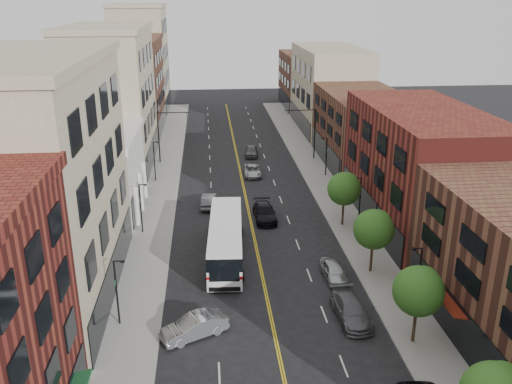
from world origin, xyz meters
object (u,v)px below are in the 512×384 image
object	(u,v)px
car_angle_b	(194,327)
car_parked_far	(334,271)
car_parked_mid	(351,310)
car_lane_a	(265,213)
car_lane_behind	(209,201)
city_bus	(226,238)
car_lane_c	(251,151)
car_lane_b	(252,171)

from	to	relation	value
car_angle_b	car_parked_far	world-z (taller)	car_angle_b
car_parked_mid	car_lane_a	bearing A→B (deg)	99.51
car_lane_behind	car_angle_b	bearing A→B (deg)	90.72
city_bus	car_parked_mid	world-z (taller)	city_bus
car_parked_far	car_lane_a	xyz separation A→B (m)	(-4.42, 13.14, 0.06)
car_angle_b	car_lane_behind	size ratio (longest dim) A/B	1.07
car_lane_behind	car_lane_c	size ratio (longest dim) A/B	0.99
car_parked_mid	car_lane_a	world-z (taller)	car_lane_a
city_bus	car_parked_mid	size ratio (longest dim) A/B	2.50
city_bus	car_parked_mid	xyz separation A→B (m)	(8.72, -10.81, -1.19)
city_bus	car_parked_far	world-z (taller)	city_bus
car_parked_mid	car_lane_c	distance (m)	43.20
car_lane_b	car_lane_a	bearing A→B (deg)	-88.05
car_lane_a	car_angle_b	bearing A→B (deg)	-110.91
car_lane_behind	car_lane_a	xyz separation A→B (m)	(5.84, -4.23, 0.05)
car_parked_far	car_lane_c	size ratio (longest dim) A/B	0.95
car_parked_far	car_lane_b	xyz separation A→B (m)	(-4.42, 28.00, -0.06)
car_parked_mid	car_lane_a	size ratio (longest dim) A/B	0.99
car_parked_far	car_lane_c	bearing A→B (deg)	92.16
car_lane_c	city_bus	bearing A→B (deg)	-93.60
city_bus	car_lane_b	xyz separation A→B (m)	(4.42, 23.21, -1.30)
city_bus	car_parked_far	distance (m)	10.13
car_angle_b	car_lane_a	xyz separation A→B (m)	(7.10, 20.22, -0.00)
car_angle_b	car_lane_behind	world-z (taller)	car_angle_b
car_parked_far	car_lane_behind	bearing A→B (deg)	116.89
car_parked_mid	car_parked_far	size ratio (longest dim) A/B	1.26
car_parked_mid	car_lane_c	bearing A→B (deg)	91.73
car_parked_mid	car_lane_behind	world-z (taller)	car_parked_mid
city_bus	car_lane_behind	world-z (taller)	city_bus
car_parked_mid	car_parked_far	xyz separation A→B (m)	(0.12, 6.02, -0.05)
car_lane_b	car_parked_mid	bearing A→B (deg)	-80.85
car_parked_mid	car_lane_c	xyz separation A→B (m)	(-3.66, 43.05, -0.01)
car_lane_a	car_parked_mid	bearing A→B (deg)	-78.91
car_lane_a	car_lane_b	bearing A→B (deg)	88.44
car_parked_mid	car_lane_b	xyz separation A→B (m)	(-4.30, 34.02, -0.11)
car_lane_behind	car_lane_c	distance (m)	20.69
car_parked_mid	car_lane_b	bearing A→B (deg)	94.07
car_angle_b	city_bus	bearing A→B (deg)	141.24
city_bus	car_lane_behind	xyz separation A→B (m)	(-1.42, 12.59, -1.23)
car_angle_b	car_parked_far	xyz separation A→B (m)	(11.52, 7.07, -0.06)
car_lane_c	car_angle_b	bearing A→B (deg)	-94.64
car_lane_b	car_lane_c	world-z (taller)	car_lane_c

